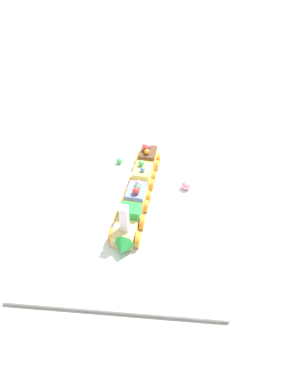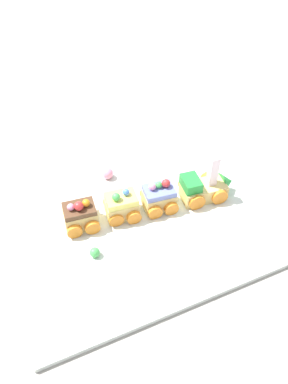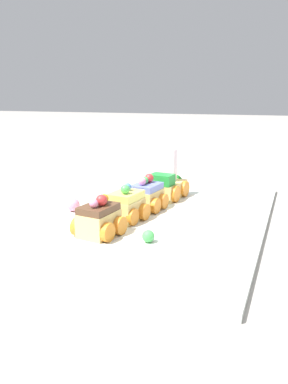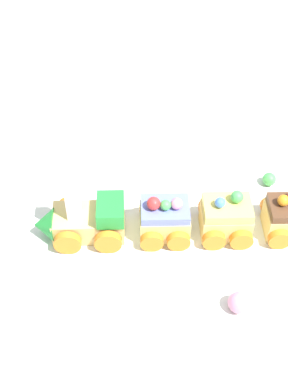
{
  "view_description": "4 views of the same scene",
  "coord_description": "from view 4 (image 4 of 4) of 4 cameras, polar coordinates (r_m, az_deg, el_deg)",
  "views": [
    {
      "loc": [
        0.61,
        0.08,
        0.62
      ],
      "look_at": [
        0.01,
        0.04,
        0.06
      ],
      "focal_mm": 28.0,
      "sensor_mm": 36.0,
      "label": 1
    },
    {
      "loc": [
        -0.26,
        -0.52,
        0.65
      ],
      "look_at": [
        -0.01,
        0.03,
        0.05
      ],
      "focal_mm": 35.0,
      "sensor_mm": 36.0,
      "label": 2
    },
    {
      "loc": [
        -0.72,
        -0.28,
        0.25
      ],
      "look_at": [
        0.03,
        0.03,
        0.05
      ],
      "focal_mm": 35.0,
      "sensor_mm": 36.0,
      "label": 3
    },
    {
      "loc": [
        0.11,
        0.5,
        0.63
      ],
      "look_at": [
        0.04,
        -0.03,
        0.05
      ],
      "focal_mm": 50.0,
      "sensor_mm": 36.0,
      "label": 4
    }
  ],
  "objects": [
    {
      "name": "gumball_green",
      "position": [
        0.87,
        13.21,
        1.34
      ],
      "size": [
        0.02,
        0.02,
        0.02
      ],
      "primitive_type": "sphere",
      "color": "#4CBC56",
      "rests_on": "display_board"
    },
    {
      "name": "display_board",
      "position": [
        0.81,
        3.05,
        -3.56
      ],
      "size": [
        0.66,
        0.48,
        0.01
      ],
      "primitive_type": "cube",
      "color": "silver",
      "rests_on": "ground_plane"
    },
    {
      "name": "ground_plane",
      "position": [
        0.81,
        3.03,
        -3.83
      ],
      "size": [
        10.0,
        10.0,
        0.0
      ],
      "primitive_type": "plane",
      "color": "gray"
    },
    {
      "name": "cake_train_locomotive",
      "position": [
        0.77,
        -6.52,
        -3.09
      ],
      "size": [
        0.14,
        0.09,
        0.12
      ],
      "rotation": [
        0.0,
        0.0,
        -0.11
      ],
      "color": "#E5C675",
      "rests_on": "display_board"
    },
    {
      "name": "cake_car_lemon",
      "position": [
        0.78,
        8.72,
        -2.79
      ],
      "size": [
        0.08,
        0.08,
        0.08
      ],
      "rotation": [
        0.0,
        0.0,
        -0.11
      ],
      "color": "#E5C675",
      "rests_on": "display_board"
    },
    {
      "name": "gumball_pink",
      "position": [
        0.72,
        10.06,
        -11.54
      ],
      "size": [
        0.03,
        0.03,
        0.03
      ],
      "primitive_type": "sphere",
      "color": "pink",
      "rests_on": "display_board"
    },
    {
      "name": "cake_car_blueberry",
      "position": [
        0.77,
        2.21,
        -2.95
      ],
      "size": [
        0.08,
        0.08,
        0.08
      ],
      "rotation": [
        0.0,
        0.0,
        -0.11
      ],
      "color": "#E5C675",
      "rests_on": "display_board"
    }
  ]
}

